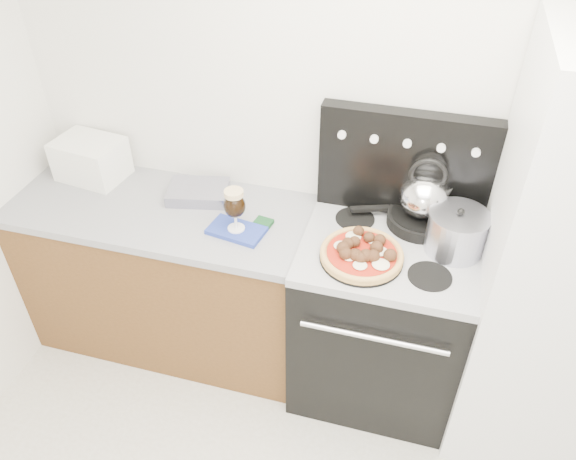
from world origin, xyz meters
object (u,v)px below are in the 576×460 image
(pizza, at_px, (362,253))
(tea_kettle, at_px, (425,192))
(oven_mitt, at_px, (236,231))
(skillet, at_px, (420,219))
(base_cabinet, at_px, (172,278))
(stove_body, at_px, (379,322))
(beer_glass, at_px, (235,210))
(toaster_oven, at_px, (91,159))
(stock_pot, at_px, (456,233))
(pizza_pan, at_px, (361,258))
(fridge, at_px, (565,274))

(pizza, relative_size, tea_kettle, 1.43)
(oven_mitt, distance_m, skillet, 0.83)
(base_cabinet, relative_size, oven_mitt, 5.79)
(stove_body, bearing_deg, beer_glass, -174.61)
(toaster_oven, bearing_deg, pizza, -4.01)
(skillet, relative_size, stock_pot, 1.22)
(skillet, height_order, tea_kettle, tea_kettle)
(oven_mitt, bearing_deg, toaster_oven, 164.05)
(beer_glass, relative_size, pizza, 0.61)
(oven_mitt, relative_size, beer_glass, 1.19)
(pizza_pan, distance_m, pizza, 0.03)
(fridge, relative_size, pizza_pan, 5.42)
(oven_mitt, bearing_deg, beer_glass, 0.00)
(pizza_pan, height_order, skillet, skillet)
(oven_mitt, relative_size, pizza_pan, 0.71)
(toaster_oven, relative_size, stock_pot, 1.32)
(pizza, distance_m, skillet, 0.38)
(beer_glass, relative_size, pizza_pan, 0.60)
(stove_body, bearing_deg, fridge, -2.05)
(skillet, bearing_deg, fridge, -20.09)
(oven_mitt, xyz_separation_m, pizza_pan, (0.57, -0.05, 0.01))
(pizza_pan, bearing_deg, toaster_oven, 168.21)
(base_cabinet, xyz_separation_m, fridge, (1.80, -0.05, 0.52))
(stove_body, height_order, pizza_pan, pizza_pan)
(base_cabinet, height_order, stock_pot, stock_pot)
(oven_mitt, bearing_deg, pizza, -5.31)
(tea_kettle, bearing_deg, beer_glass, -170.05)
(stock_pot, bearing_deg, fridge, -9.65)
(pizza_pan, distance_m, tea_kettle, 0.41)
(oven_mitt, xyz_separation_m, tea_kettle, (0.79, 0.26, 0.18))
(fridge, relative_size, beer_glass, 9.03)
(fridge, distance_m, beer_glass, 1.38)
(toaster_oven, bearing_deg, pizza_pan, -4.01)
(pizza, bearing_deg, stove_body, 47.92)
(beer_glass, bearing_deg, tea_kettle, 17.96)
(oven_mitt, height_order, stock_pot, stock_pot)
(stove_body, height_order, tea_kettle, tea_kettle)
(fridge, bearing_deg, skillet, 159.91)
(beer_glass, bearing_deg, fridge, 1.63)
(oven_mitt, relative_size, pizza, 0.72)
(stock_pot, bearing_deg, skillet, 136.96)
(fridge, distance_m, skillet, 0.63)
(pizza, bearing_deg, stock_pot, 24.61)
(tea_kettle, relative_size, stock_pot, 0.99)
(stock_pot, bearing_deg, toaster_oven, 175.81)
(toaster_oven, height_order, oven_mitt, toaster_oven)
(pizza_pan, relative_size, skillet, 1.18)
(stove_body, bearing_deg, base_cabinet, 178.70)
(stove_body, relative_size, oven_mitt, 3.51)
(pizza, relative_size, stock_pot, 1.42)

